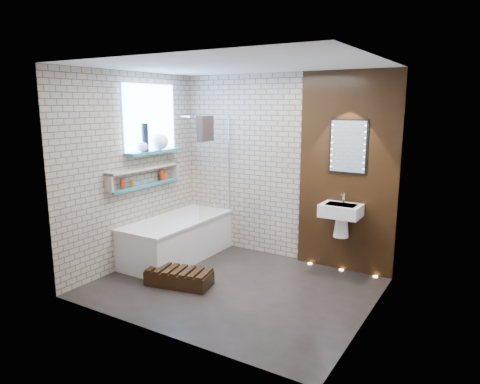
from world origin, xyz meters
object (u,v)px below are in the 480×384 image
Objects in this scene: led_mirror at (348,147)px; walnut_step at (179,278)px; bathtub at (178,238)px; washbasin at (341,215)px; bath_screen at (215,168)px.

led_mirror is 2.68m from walnut_step.
led_mirror reaches higher than walnut_step.
washbasin is at bearing 16.01° from bathtub.
bathtub is at bearing -128.90° from bath_screen.
bath_screen is at bearing -174.22° from washbasin.
washbasin is (1.82, 0.18, -0.49)m from bath_screen.
bath_screen is 1.77× the size of walnut_step.
bath_screen reaches higher than walnut_step.
bathtub is 2.68m from led_mirror.
washbasin reaches higher than walnut_step.
walnut_step is at bearing -50.20° from bathtub.
led_mirror is at bearing 10.66° from bath_screen.
bath_screen is 1.89m from led_mirror.
bath_screen reaches higher than washbasin.
washbasin is at bearing 5.78° from bath_screen.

